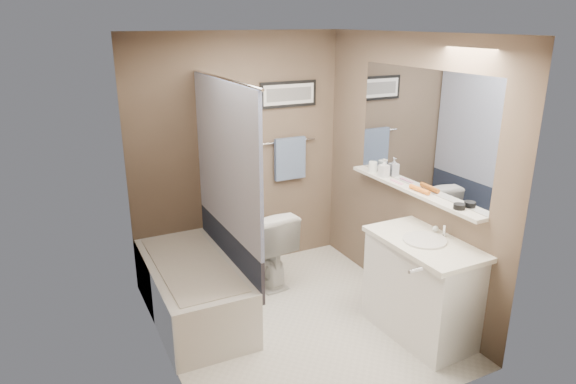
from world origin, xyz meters
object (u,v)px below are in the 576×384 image
toilet (262,245)px  candle_bowl_near (459,206)px  vanity (422,290)px  glass_jar (373,167)px  hair_brush_front (420,190)px  bathtub (192,290)px  soap_bottle (384,168)px

toilet → candle_bowl_near: candle_bowl_near is taller
vanity → glass_jar: size_ratio=9.00×
candle_bowl_near → glass_jar: bearing=90.0°
toilet → hair_brush_front: (0.98, -1.09, 0.75)m
candle_bowl_near → glass_jar: 1.12m
vanity → hair_brush_front: hair_brush_front is taller
bathtub → toilet: (0.81, 0.31, 0.14)m
hair_brush_front → glass_jar: size_ratio=2.20×
bathtub → soap_bottle: size_ratio=8.87×
bathtub → hair_brush_front: hair_brush_front is taller
bathtub → soap_bottle: bearing=-8.0°
candle_bowl_near → hair_brush_front: 0.46m
bathtub → vanity: (1.60, -1.11, 0.15)m
candle_bowl_near → hair_brush_front: bearing=90.0°
toilet → hair_brush_front: hair_brush_front is taller
bathtub → vanity: bearing=-33.9°
vanity → soap_bottle: soap_bottle is taller
vanity → toilet: bearing=116.1°
vanity → hair_brush_front: bearing=58.1°
vanity → candle_bowl_near: 0.77m
glass_jar → toilet: bearing=156.6°
candle_bowl_near → hair_brush_front: (0.00, 0.46, 0.00)m
toilet → hair_brush_front: 1.64m
bathtub → glass_jar: (1.79, -0.11, 0.92)m
bathtub → glass_jar: bearing=-2.6°
toilet → vanity: (0.79, -1.42, 0.01)m
toilet → glass_jar: bearing=151.3°
vanity → hair_brush_front: (0.19, 0.34, 0.74)m
toilet → soap_bottle: 1.40m
hair_brush_front → soap_bottle: soap_bottle is taller
soap_bottle → hair_brush_front: bearing=-90.0°
glass_jar → soap_bottle: 0.18m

